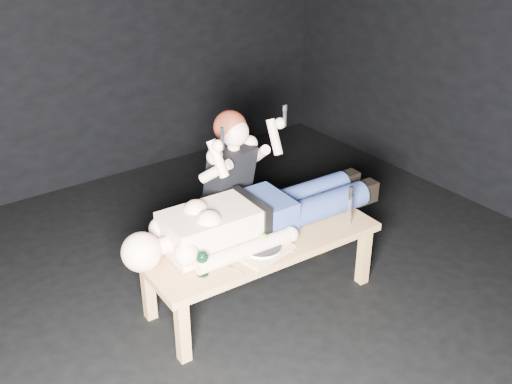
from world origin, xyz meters
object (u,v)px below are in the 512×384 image
(serving_tray, at_px, (262,250))
(kneeling_woman, at_px, (223,188))
(lying_man, at_px, (259,210))
(goblet, at_px, (202,263))
(carving_knife, at_px, (350,206))
(table, at_px, (261,269))

(serving_tray, bearing_deg, kneeling_woman, 78.42)
(lying_man, relative_size, serving_tray, 4.90)
(lying_man, xyz_separation_m, serving_tray, (-0.13, -0.21, -0.14))
(goblet, bearing_deg, kneeling_woman, 48.43)
(kneeling_woman, xyz_separation_m, serving_tray, (-0.12, -0.60, -0.13))
(serving_tray, relative_size, carving_knife, 1.26)
(table, xyz_separation_m, lying_man, (0.05, 0.09, 0.37))
(lying_man, distance_m, kneeling_woman, 0.39)
(goblet, bearing_deg, serving_tray, -1.27)
(carving_knife, bearing_deg, serving_tray, 176.59)
(table, bearing_deg, serving_tray, -121.12)
(lying_man, bearing_deg, carving_knife, -26.37)
(table, distance_m, serving_tray, 0.28)
(lying_man, height_order, kneeling_woman, kneeling_woman)
(table, height_order, kneeling_woman, kneeling_woman)
(serving_tray, height_order, goblet, goblet)
(table, distance_m, kneeling_woman, 0.60)
(kneeling_woman, height_order, serving_tray, kneeling_woman)
(table, relative_size, lying_man, 0.91)
(lying_man, xyz_separation_m, carving_knife, (0.50, -0.28, -0.01))
(kneeling_woman, bearing_deg, table, -103.41)
(carving_knife, bearing_deg, lying_man, 153.63)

